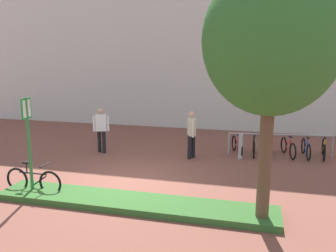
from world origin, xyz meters
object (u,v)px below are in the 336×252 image
(tree_sidewalk, at_px, (272,41))
(bike_at_sign, at_px, (34,181))
(parking_sign_post, at_px, (28,133))
(person_shirt_white, at_px, (101,127))
(bike_rack_cluster, at_px, (280,147))
(bollard_steel, at_px, (240,147))
(person_casual_tan, at_px, (192,132))

(tree_sidewalk, distance_m, bike_at_sign, 6.90)
(tree_sidewalk, height_order, parking_sign_post, tree_sidewalk)
(tree_sidewalk, relative_size, person_shirt_white, 3.17)
(bike_rack_cluster, relative_size, person_shirt_white, 2.17)
(tree_sidewalk, distance_m, parking_sign_post, 6.27)
(bike_rack_cluster, height_order, bollard_steel, bollard_steel)
(parking_sign_post, xyz_separation_m, bollard_steel, (5.14, 4.79, -1.24))
(parking_sign_post, relative_size, person_casual_tan, 1.51)
(bike_rack_cluster, xyz_separation_m, person_shirt_white, (-6.55, -1.23, 0.64))
(bike_rack_cluster, xyz_separation_m, person_casual_tan, (-3.10, -1.12, 0.64))
(tree_sidewalk, distance_m, bollard_steel, 6.04)
(bike_rack_cluster, height_order, person_casual_tan, person_casual_tan)
(bike_at_sign, bearing_deg, person_casual_tan, 51.23)
(tree_sidewalk, height_order, bike_at_sign, tree_sidewalk)
(person_casual_tan, bearing_deg, bollard_steel, 11.83)
(tree_sidewalk, relative_size, person_casual_tan, 3.17)
(tree_sidewalk, xyz_separation_m, bike_rack_cluster, (0.65, 5.67, -3.56))
(tree_sidewalk, xyz_separation_m, person_casual_tan, (-2.45, 4.55, -2.92))
(tree_sidewalk, bearing_deg, person_casual_tan, 118.29)
(bike_rack_cluster, xyz_separation_m, bollard_steel, (-1.38, -0.76, 0.10))
(bike_rack_cluster, bearing_deg, bollard_steel, -151.16)
(tree_sidewalk, distance_m, person_shirt_white, 7.94)
(bike_rack_cluster, bearing_deg, person_shirt_white, -169.35)
(bollard_steel, bearing_deg, person_shirt_white, -174.79)
(bollard_steel, bearing_deg, bike_at_sign, -137.95)
(bike_at_sign, bearing_deg, bike_rack_cluster, 39.62)
(tree_sidewalk, bearing_deg, bike_at_sign, 177.70)
(person_shirt_white, bearing_deg, bollard_steel, 5.21)
(parking_sign_post, bearing_deg, tree_sidewalk, -1.15)
(person_casual_tan, bearing_deg, person_shirt_white, -178.14)
(bike_at_sign, relative_size, bollard_steel, 1.87)
(bike_at_sign, bearing_deg, tree_sidewalk, -2.30)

